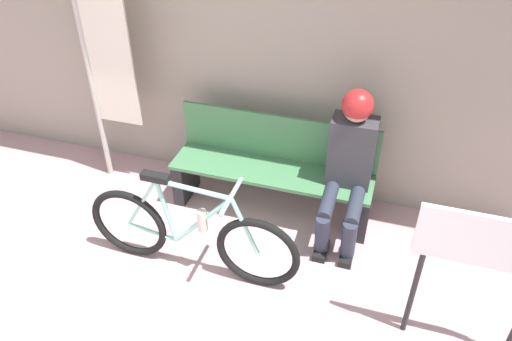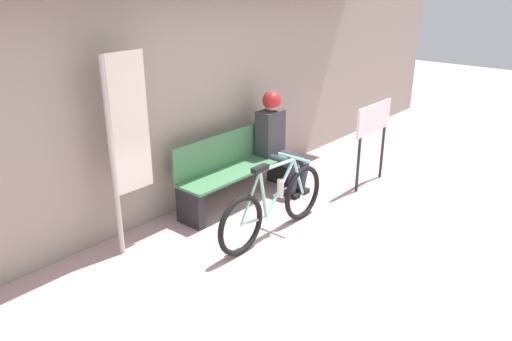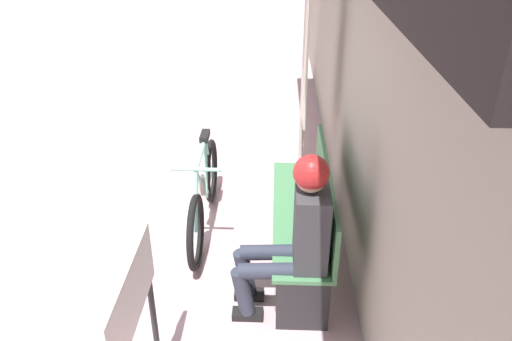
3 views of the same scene
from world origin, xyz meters
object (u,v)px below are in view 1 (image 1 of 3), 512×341
at_px(bicycle, 191,235).
at_px(person_seated, 350,159).
at_px(park_bench_near, 273,170).
at_px(signboard, 484,255).
at_px(banner_pole, 103,60).

height_order(bicycle, person_seated, person_seated).
height_order(park_bench_near, person_seated, person_seated).
relative_size(park_bench_near, bicycle, 1.02).
bearing_deg(signboard, bicycle, 177.33).
height_order(park_bench_near, signboard, signboard).
bearing_deg(signboard, person_seated, 136.11).
relative_size(park_bench_near, signboard, 1.56).
relative_size(bicycle, signboard, 1.52).
bearing_deg(bicycle, signboard, -2.67).
height_order(person_seated, signboard, person_seated).
distance_m(park_bench_near, banner_pole, 1.66).
xyz_separation_m(park_bench_near, person_seated, (0.62, -0.11, 0.31)).
bearing_deg(banner_pole, park_bench_near, -0.82).
xyz_separation_m(park_bench_near, banner_pole, (-1.46, 0.02, 0.78)).
bearing_deg(person_seated, signboard, -43.89).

